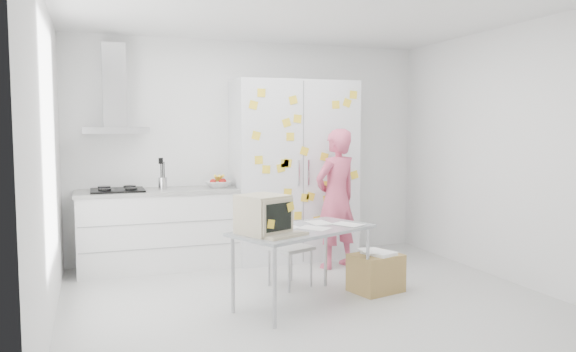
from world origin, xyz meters
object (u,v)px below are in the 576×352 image
object	(u,v)px
desk	(279,222)
chair	(286,240)
cardboard_box	(376,272)
person	(336,199)

from	to	relation	value
desk	chair	size ratio (longest dim) A/B	1.77
cardboard_box	chair	bearing A→B (deg)	146.67
chair	cardboard_box	world-z (taller)	chair
desk	cardboard_box	world-z (taller)	desk
person	chair	bearing A→B (deg)	13.41
cardboard_box	desk	bearing A→B (deg)	-167.89
cardboard_box	person	bearing A→B (deg)	88.63
person	cardboard_box	distance (m)	1.20
person	cardboard_box	bearing A→B (deg)	69.00
person	desk	xyz separation A→B (m)	(-1.12, -1.27, -0.01)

